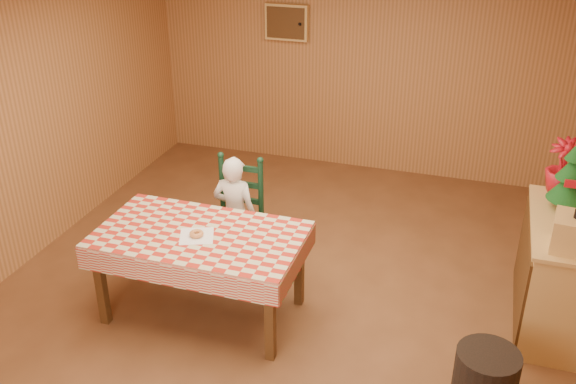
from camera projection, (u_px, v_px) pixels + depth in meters
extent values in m
plane|color=brown|center=(281.00, 299.00, 5.59)|extent=(6.00, 6.00, 0.00)
cube|color=#A86E3C|center=(361.00, 65.00, 7.56)|extent=(5.00, 0.10, 2.60)
cube|color=#A86E3C|center=(14.00, 128.00, 5.69)|extent=(0.10, 6.00, 2.60)
cube|color=tan|center=(287.00, 22.00, 7.55)|extent=(0.52, 0.08, 0.42)
cube|color=#4C2E14|center=(286.00, 23.00, 7.52)|extent=(0.46, 0.02, 0.36)
sphere|color=black|center=(300.00, 24.00, 7.45)|extent=(0.04, 0.04, 0.04)
cube|color=#4C2E14|center=(200.00, 239.00, 5.10)|extent=(1.60, 0.90, 0.06)
cube|color=#4C2E14|center=(101.00, 287.00, 5.15)|extent=(0.07, 0.07, 0.69)
cube|color=#4C2E14|center=(270.00, 321.00, 4.76)|extent=(0.07, 0.07, 0.69)
cube|color=#4C2E14|center=(147.00, 242.00, 5.78)|extent=(0.07, 0.07, 0.69)
cube|color=#4C2E14|center=(299.00, 269.00, 5.39)|extent=(0.07, 0.07, 0.69)
cube|color=#B22517|center=(199.00, 234.00, 5.09)|extent=(1.64, 0.94, 0.02)
cube|color=#B22517|center=(173.00, 277.00, 4.73)|extent=(1.64, 0.02, 0.18)
cube|color=#B22517|center=(223.00, 218.00, 5.53)|extent=(1.64, 0.02, 0.18)
cube|color=#32602B|center=(111.00, 229.00, 5.36)|extent=(0.02, 0.94, 0.18)
cube|color=#32602B|center=(298.00, 262.00, 4.90)|extent=(0.02, 0.94, 0.18)
cube|color=black|center=(236.00, 227.00, 5.85)|extent=(0.44, 0.40, 0.04)
cylinder|color=black|center=(210.00, 254.00, 5.86)|extent=(0.04, 0.04, 0.41)
cylinder|color=black|center=(249.00, 261.00, 5.76)|extent=(0.04, 0.04, 0.41)
cylinder|color=black|center=(225.00, 236.00, 6.15)|extent=(0.04, 0.04, 0.41)
cylinder|color=black|center=(262.00, 242.00, 6.05)|extent=(0.04, 0.04, 0.41)
cylinder|color=black|center=(222.00, 185.00, 5.91)|extent=(0.05, 0.05, 0.60)
sphere|color=black|center=(221.00, 155.00, 5.77)|extent=(0.06, 0.06, 0.06)
cylinder|color=black|center=(261.00, 191.00, 5.80)|extent=(0.05, 0.05, 0.60)
sphere|color=black|center=(260.00, 160.00, 5.67)|extent=(0.06, 0.06, 0.06)
cube|color=black|center=(242.00, 199.00, 5.91)|extent=(0.38, 0.03, 0.05)
cube|color=black|center=(241.00, 184.00, 5.84)|extent=(0.38, 0.03, 0.05)
cube|color=black|center=(241.00, 168.00, 5.77)|extent=(0.38, 0.03, 0.05)
imported|color=silver|center=(235.00, 214.00, 5.80)|extent=(0.41, 0.27, 1.12)
cube|color=white|center=(197.00, 236.00, 5.04)|extent=(0.34, 0.34, 0.00)
torus|color=#D3884B|center=(196.00, 234.00, 5.03)|extent=(0.12, 0.12, 0.04)
cube|color=tan|center=(556.00, 275.00, 5.12)|extent=(0.50, 1.20, 0.90)
cube|color=tan|center=(568.00, 224.00, 4.91)|extent=(0.54, 1.24, 0.03)
cube|color=#4C2E14|center=(522.00, 269.00, 5.19)|extent=(0.02, 1.20, 0.80)
cube|color=tan|center=(575.00, 233.00, 4.51)|extent=(0.33, 0.33, 0.25)
cylinder|color=#4C2E14|center=(567.00, 204.00, 5.10)|extent=(0.04, 0.04, 0.08)
cone|color=#0E3D14|center=(571.00, 185.00, 5.03)|extent=(0.34, 0.34, 0.24)
cone|color=#0E3D14|center=(575.00, 167.00, 4.96)|extent=(0.26, 0.26, 0.20)
cube|color=#AA0F1B|center=(571.00, 184.00, 4.87)|extent=(0.10, 0.02, 0.06)
sphere|color=#AA0F1B|center=(563.00, 170.00, 5.05)|extent=(0.04, 0.04, 0.04)
imported|color=#AA0F1B|center=(563.00, 166.00, 5.29)|extent=(0.29, 0.29, 0.47)
cylinder|color=black|center=(485.00, 379.00, 4.40)|extent=(0.49, 0.49, 0.44)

